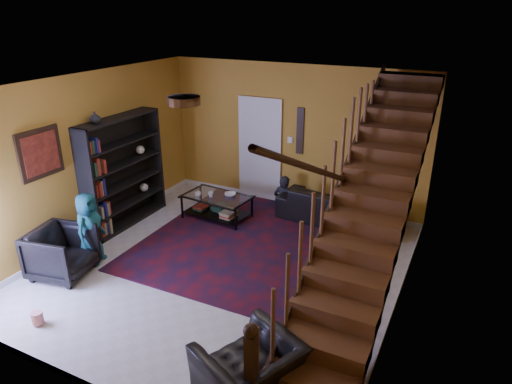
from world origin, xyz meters
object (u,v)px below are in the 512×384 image
bookshelf (124,174)px  armchair_left (62,253)px  coffee_table (217,205)px  sofa (337,207)px  armchair_right (249,371)px

bookshelf → armchair_left: bearing=-79.1°
coffee_table → sofa: bearing=21.6°
sofa → coffee_table: 2.25m
armchair_left → coffee_table: (1.06, 2.72, -0.11)m
armchair_left → coffee_table: bearing=-32.1°
sofa → coffee_table: size_ratio=1.69×
bookshelf → armchair_right: size_ratio=2.05×
armchair_right → armchair_left: bearing=-78.5°
sofa → armchair_left: bearing=52.5°
bookshelf → armchair_left: (0.35, -1.85, -0.59)m
bookshelf → coffee_table: bearing=31.7°
bookshelf → armchair_left: bookshelf is taller
bookshelf → armchair_right: 4.77m
sofa → coffee_table: (-2.09, -0.83, -0.05)m
bookshelf → coffee_table: (1.41, 0.87, -0.70)m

